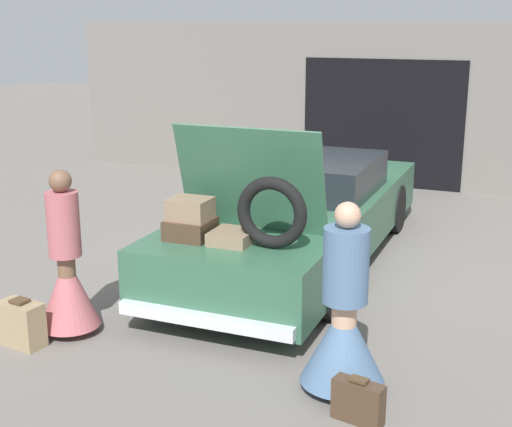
% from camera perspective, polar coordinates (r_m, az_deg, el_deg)
% --- Properties ---
extents(ground_plane, '(40.00, 40.00, 0.00)m').
position_cam_1_polar(ground_plane, '(8.77, 3.56, -3.68)').
color(ground_plane, slate).
extents(garage_wall_back, '(12.00, 0.14, 2.80)m').
position_cam_1_polar(garage_wall_back, '(12.66, 10.16, 8.43)').
color(garage_wall_back, slate).
rests_on(garage_wall_back, ground_plane).
extents(car, '(1.82, 5.34, 1.86)m').
position_cam_1_polar(car, '(8.60, 3.60, -0.07)').
color(car, '#336047').
rests_on(car, ground_plane).
extents(person_left, '(0.56, 0.56, 1.56)m').
position_cam_1_polar(person_left, '(6.81, -14.87, -4.87)').
color(person_left, brown).
rests_on(person_left, ground_plane).
extents(person_right, '(0.67, 0.67, 1.54)m').
position_cam_1_polar(person_right, '(5.64, 7.03, -8.93)').
color(person_right, tan).
rests_on(person_right, ground_plane).
extents(suitcase_beside_left_person, '(0.44, 0.28, 0.44)m').
position_cam_1_polar(suitcase_beside_left_person, '(6.79, -18.24, -8.38)').
color(suitcase_beside_left_person, '#9E8460').
rests_on(suitcase_beside_left_person, ground_plane).
extents(suitcase_beside_right_person, '(0.40, 0.21, 0.35)m').
position_cam_1_polar(suitcase_beside_right_person, '(5.40, 8.17, -14.66)').
color(suitcase_beside_right_person, '#473323').
rests_on(suitcase_beside_right_person, ground_plane).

